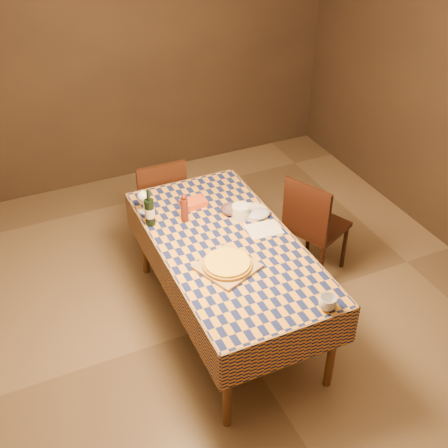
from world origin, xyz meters
The scene contains 16 objects.
room centered at (0.00, 0.00, 1.35)m, with size 5.00×5.10×2.70m.
dining_table centered at (0.00, 0.00, 0.69)m, with size 0.94×1.84×0.77m.
cutting_board centered at (-0.11, -0.25, 0.78)m, with size 0.34×0.34×0.02m, color #A6824E.
pizza centered at (-0.11, -0.25, 0.81)m, with size 0.34×0.34×0.03m.
pepper_mill centered at (-0.17, 0.37, 0.88)m, with size 0.06×0.06×0.23m.
bowl centered at (0.18, 0.33, 0.79)m, with size 0.15×0.15×0.05m, color #573F49.
wine_glass centered at (-0.40, 0.61, 0.90)m, with size 0.09×0.09×0.18m.
wine_bottle centered at (-0.41, 0.44, 0.88)m, with size 0.08×0.08×0.29m.
deli_tub centered at (0.22, 0.23, 0.82)m, with size 0.13×0.13×0.11m, color silver.
takeout_container centered at (-0.04, 0.54, 0.79)m, with size 0.19×0.13×0.05m, color #C7471A.
white_plate centered at (0.33, 0.26, 0.78)m, with size 0.24×0.24×0.01m, color silver.
tumbler centered at (0.28, -0.84, 0.81)m, with size 0.11×0.11×0.09m, color silver.
flour_patch centered at (0.31, 0.04, 0.77)m, with size 0.24×0.19×0.00m, color silver.
flour_bag centered at (0.35, 0.20, 0.80)m, with size 0.19×0.14×0.05m, color #A5B1D4.
chair_far centered at (-0.14, 1.08, 0.52)m, with size 0.43×0.44×0.93m.
chair_right centered at (0.88, 0.25, 0.52)m, with size 0.56×0.56×0.93m.
Camera 1 is at (-1.31, -2.83, 3.16)m, focal length 45.00 mm.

